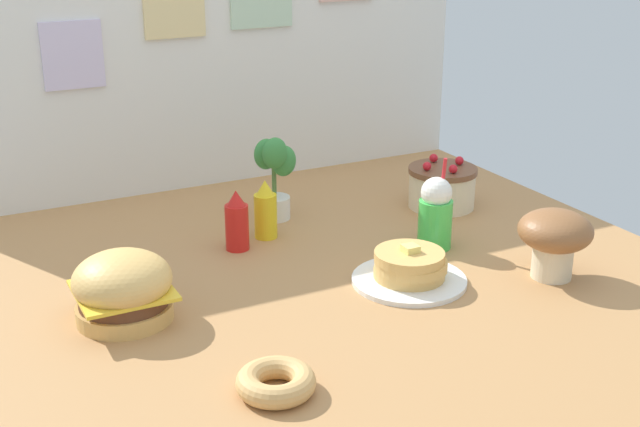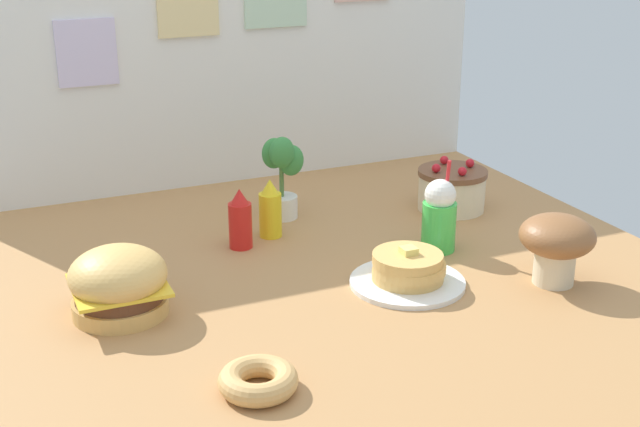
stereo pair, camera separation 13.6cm
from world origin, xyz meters
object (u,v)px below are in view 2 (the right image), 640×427
object	(u,v)px
burger	(119,283)
donut_pink_glaze	(258,380)
cream_soda_cup	(439,216)
mushroom_stool	(557,242)
layer_cake	(452,189)
potted_plant	(282,174)
ketchup_bottle	(240,220)
pancake_stack	(408,272)
mustard_bottle	(270,210)

from	to	relation	value
burger	donut_pink_glaze	distance (m)	0.55
cream_soda_cup	donut_pink_glaze	world-z (taller)	cream_soda_cup
donut_pink_glaze	mushroom_stool	distance (m)	1.00
layer_cake	burger	bearing A→B (deg)	-164.72
cream_soda_cup	potted_plant	world-z (taller)	potted_plant
ketchup_bottle	pancake_stack	bearing A→B (deg)	-52.71
mustard_bottle	potted_plant	world-z (taller)	potted_plant
burger	mustard_bottle	world-z (taller)	mustard_bottle
cream_soda_cup	mushroom_stool	world-z (taller)	cream_soda_cup
burger	ketchup_bottle	bearing A→B (deg)	34.79
potted_plant	mustard_bottle	bearing A→B (deg)	-124.62
cream_soda_cup	potted_plant	xyz separation A→B (m)	(-0.34, 0.46, 0.04)
pancake_stack	mushroom_stool	size ratio (longest dim) A/B	1.55
pancake_stack	mushroom_stool	distance (m)	0.43
mustard_bottle	donut_pink_glaze	world-z (taller)	mustard_bottle
burger	mushroom_stool	xyz separation A→B (m)	(1.18, -0.31, 0.04)
mustard_bottle	mushroom_stool	distance (m)	0.91
layer_cake	mustard_bottle	size ratio (longest dim) A/B	1.25
mustard_bottle	cream_soda_cup	distance (m)	0.55
mustard_bottle	potted_plant	size ratio (longest dim) A/B	0.66
pancake_stack	ketchup_bottle	distance (m)	0.58
ketchup_bottle	donut_pink_glaze	xyz separation A→B (m)	(-0.23, -0.81, -0.06)
burger	potted_plant	size ratio (longest dim) A/B	0.87
pancake_stack	cream_soda_cup	xyz separation A→B (m)	(0.21, 0.19, 0.07)
donut_pink_glaze	mushroom_stool	world-z (taller)	mushroom_stool
burger	donut_pink_glaze	bearing A→B (deg)	-67.73
ketchup_bottle	mustard_bottle	bearing A→B (deg)	23.01
burger	cream_soda_cup	distance (m)	1.00
mustard_bottle	ketchup_bottle	bearing A→B (deg)	-156.99
donut_pink_glaze	potted_plant	xyz separation A→B (m)	(0.45, 1.01, 0.13)
layer_cake	mushroom_stool	distance (m)	0.65
layer_cake	donut_pink_glaze	world-z (taller)	layer_cake
burger	pancake_stack	size ratio (longest dim) A/B	0.78
burger	pancake_stack	bearing A→B (deg)	-10.80
pancake_stack	burger	bearing A→B (deg)	169.20
pancake_stack	potted_plant	bearing A→B (deg)	101.18
donut_pink_glaze	mushroom_stool	xyz separation A→B (m)	(0.97, 0.20, 0.10)
mustard_bottle	donut_pink_glaze	size ratio (longest dim) A/B	1.08
potted_plant	burger	bearing A→B (deg)	-142.82
mustard_bottle	mushroom_stool	size ratio (longest dim) A/B	0.91
cream_soda_cup	potted_plant	size ratio (longest dim) A/B	0.98
burger	cream_soda_cup	world-z (taller)	cream_soda_cup
layer_cake	mushroom_stool	world-z (taller)	mushroom_stool
cream_soda_cup	potted_plant	bearing A→B (deg)	126.44
potted_plant	donut_pink_glaze	bearing A→B (deg)	-114.24
donut_pink_glaze	burger	bearing A→B (deg)	112.27
mustard_bottle	burger	bearing A→B (deg)	-147.51
cream_soda_cup	mushroom_stool	xyz separation A→B (m)	(0.18, -0.34, 0.01)
mushroom_stool	cream_soda_cup	bearing A→B (deg)	117.08
cream_soda_cup	donut_pink_glaze	bearing A→B (deg)	-145.70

